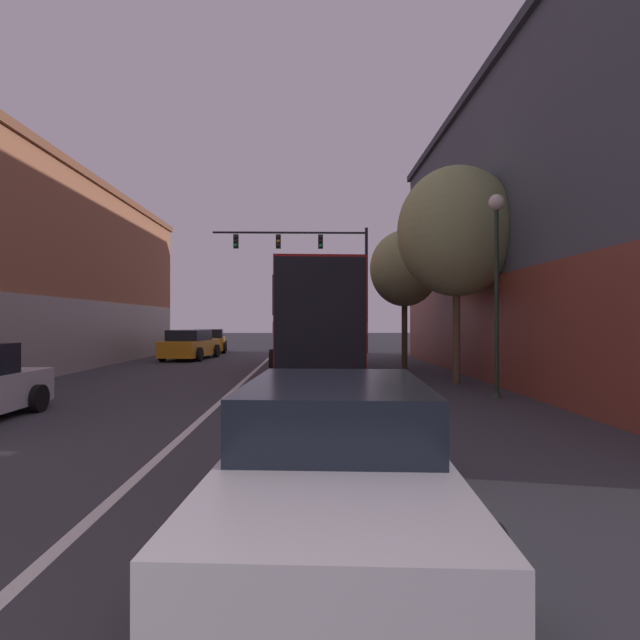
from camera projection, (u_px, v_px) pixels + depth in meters
The scene contains 10 objects.
lane_center_line at pixel (247, 378), 16.42m from camera, with size 0.14×44.92×0.01m.
building_right_storefront at pixel (604, 225), 16.11m from camera, with size 8.56×21.95×9.70m.
bus at pixel (312, 316), 18.60m from camera, with size 3.22×10.39×3.68m.
hatchback_foreground at pixel (336, 459), 4.46m from camera, with size 2.24×4.60×1.30m.
parked_car_left_near at pixel (190, 345), 24.46m from camera, with size 2.31×4.62×1.44m.
parked_car_left_mid at pixel (208, 341), 29.88m from camera, with size 2.56×4.13×1.39m.
traffic_signal_gantry at pixel (317, 260), 28.93m from camera, with size 9.00×0.36×7.31m.
street_lamp at pixel (497, 263), 12.12m from camera, with size 0.39×0.39×4.95m.
street_tree_near at pixel (456, 232), 14.79m from camera, with size 3.51×3.16×6.46m.
street_tree_far at pixel (405, 269), 19.76m from camera, with size 2.74×2.46×5.46m.
Camera 1 is at (2.06, -0.01, 1.86)m, focal length 28.00 mm.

